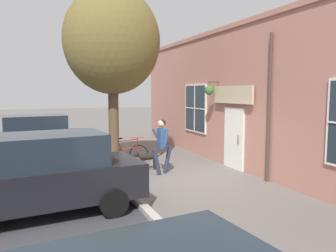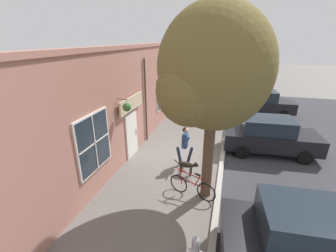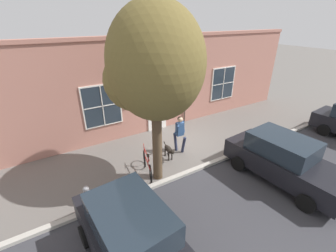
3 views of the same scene
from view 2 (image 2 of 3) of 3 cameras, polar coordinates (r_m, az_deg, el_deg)
The scene contains 11 objects.
ground_plane at distance 10.84m, azimuth 2.88°, elevation -7.36°, with size 90.00×90.00×0.00m, color #66605B.
curb_and_road at distance 11.29m, azimuth 33.68°, elevation -9.98°, with size 10.10×28.00×0.12m.
storefront_facade at distance 10.63m, azimuth -9.32°, elevation 6.23°, with size 0.95×18.00×4.96m.
pedestrian_walking at distance 9.60m, azimuth 4.34°, elevation -4.18°, with size 0.74×0.55×1.78m.
dog_on_leash at distance 9.22m, azimuth 4.96°, elevation -9.84°, with size 1.09×0.34×0.66m.
street_tree_by_curb at distance 6.73m, azimuth 10.64°, elevation 12.94°, with size 3.35×3.03×6.25m.
leaning_bicycle at distance 8.16m, azimuth 6.10°, elevation -15.06°, with size 1.69×0.51×1.00m.
parked_car_nearest_curb at distance 6.70m, azimuth 33.39°, elevation -23.25°, with size 4.42×2.19×1.75m.
parked_car_mid_block at distance 11.75m, azimuth 24.32°, elevation -2.24°, with size 4.42×2.19×1.75m.
parked_car_far_end at distance 17.57m, azimuth 22.50°, elevation 5.50°, with size 4.42×2.19×1.75m.
fire_hydrant at distance 6.31m, azimuth 7.00°, elevation -28.66°, with size 0.34×0.20×0.77m.
Camera 2 is at (2.06, -9.28, 5.22)m, focal length 24.00 mm.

